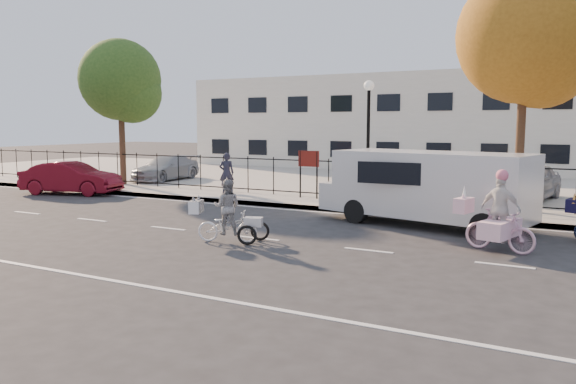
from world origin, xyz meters
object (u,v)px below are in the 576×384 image
Objects in this scene: lamppost at (368,119)px; lot_car_a at (166,168)px; white_van at (427,185)px; red_sedan at (71,178)px; lot_car_c at (365,175)px; unicorn_bike at (499,221)px; lot_car_d at (529,182)px; pedestrian at (227,173)px; zebra_trike at (228,218)px.

lamppost is 12.31m from lot_car_a.
white_van reaches higher than lot_car_a.
lamppost is 12.74m from red_sedan.
lot_car_c reaches higher than lot_car_a.
lot_car_c is at bearing 50.22° from unicorn_bike.
lot_car_d is (5.10, 3.43, -2.29)m from lamppost.
lot_car_a is 10.24m from lot_car_c.
red_sedan is at bearing -150.46° from lot_car_d.
red_sedan is at bearing 95.03° from unicorn_bike.
lamppost reaches higher than pedestrian.
white_van reaches higher than unicorn_bike.
pedestrian is 11.66m from lot_car_d.
lamppost is at bearing -27.60° from zebra_trike.
white_van reaches higher than lot_car_c.
unicorn_bike is at bearing -46.62° from lamppost.
white_van reaches higher than lot_car_d.
zebra_trike is at bearing -117.46° from white_van.
lot_car_a is at bearing 170.73° from white_van.
lamppost is 2.63× the size of pedestrian.
unicorn_bike is 0.52× the size of lot_car_c.
unicorn_bike reaches higher than zebra_trike.
unicorn_bike reaches higher than lot_car_a.
lamppost reaches higher than red_sedan.
lot_car_a is 16.83m from lot_car_d.
lamppost is at bearing 147.73° from pedestrian.
unicorn_bike is 3.42m from white_van.
white_van is 1.62× the size of lot_car_d.
lot_car_c is (-1.53, 3.90, -2.34)m from lamppost.
lot_car_a is at bearing 78.19° from unicorn_bike.
white_van is 1.70× the size of lot_car_c.
white_van is at bearing -60.59° from zebra_trike.
lot_car_a is 1.10× the size of lot_car_c.
red_sedan is at bearing -151.97° from lot_car_c.
unicorn_bike is (6.14, 2.06, 0.10)m from zebra_trike.
lot_car_a is 1.05× the size of lot_car_d.
pedestrian is (-5.05, 7.43, 0.36)m from zebra_trike.
zebra_trike is 0.44× the size of red_sedan.
unicorn_bike is at bearing 121.01° from pedestrian.
pedestrian is 6.01m from lot_car_c.
lamppost reaches higher than lot_car_a.
red_sedan is (-15.14, 0.46, -0.51)m from white_van.
lot_car_d is at bearing -6.99° from lot_car_c.
lamppost is at bearing 58.01° from unicorn_bike.
lot_car_c is at bearing -75.02° from red_sedan.
zebra_trike is 0.29× the size of white_van.
white_van is at bearing 128.67° from pedestrian.
white_van is at bearing -60.31° from lot_car_c.
lamppost is at bearing -135.56° from lot_car_d.
zebra_trike is 8.99m from pedestrian.
red_sedan is 12.50m from lot_car_c.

